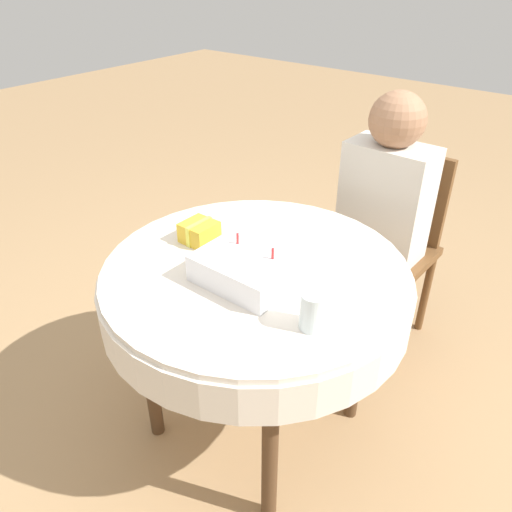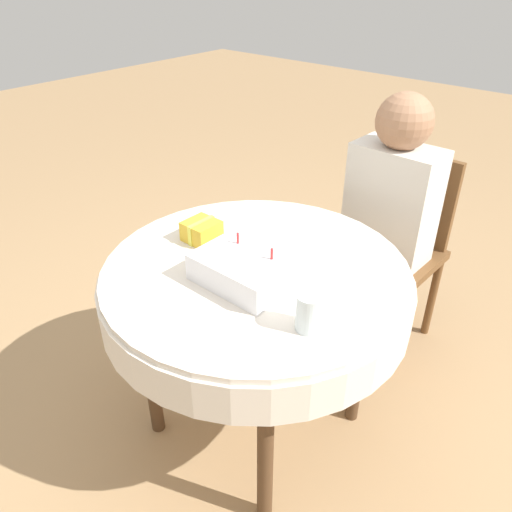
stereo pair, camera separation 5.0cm
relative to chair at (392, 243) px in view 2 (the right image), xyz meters
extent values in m
plane|color=#A37F56|center=(-0.08, -0.83, -0.48)|extent=(12.00, 12.00, 0.00)
cylinder|color=silver|center=(-0.08, -0.83, 0.24)|extent=(0.98, 0.98, 0.02)
cylinder|color=silver|center=(-0.08, -0.83, 0.17)|extent=(1.00, 1.00, 0.13)
cylinder|color=#4C331E|center=(-0.35, -1.10, -0.12)|extent=(0.05, 0.05, 0.71)
cylinder|color=#4C331E|center=(0.19, -1.10, -0.12)|extent=(0.05, 0.05, 0.71)
cylinder|color=#4C331E|center=(-0.35, -0.56, -0.12)|extent=(0.05, 0.05, 0.71)
cylinder|color=#4C331E|center=(0.19, -0.56, -0.12)|extent=(0.05, 0.05, 0.71)
cube|color=brown|center=(0.00, -0.07, -0.04)|extent=(0.44, 0.44, 0.04)
cube|color=brown|center=(0.00, 0.13, 0.18)|extent=(0.38, 0.04, 0.41)
cylinder|color=brown|center=(-0.19, -0.25, -0.27)|extent=(0.04, 0.04, 0.42)
cylinder|color=brown|center=(0.18, -0.26, -0.27)|extent=(0.04, 0.04, 0.42)
cylinder|color=brown|center=(-0.18, 0.12, -0.27)|extent=(0.04, 0.04, 0.42)
cylinder|color=brown|center=(0.19, 0.11, -0.27)|extent=(0.04, 0.04, 0.42)
cylinder|color=#9E7051|center=(-0.09, -0.21, -0.25)|extent=(0.09, 0.09, 0.46)
cylinder|color=#9E7051|center=(0.08, -0.22, -0.25)|extent=(0.09, 0.09, 0.46)
cube|color=beige|center=(0.00, -0.07, 0.22)|extent=(0.36, 0.20, 0.48)
sphere|color=#9E7051|center=(0.00, -0.07, 0.56)|extent=(0.22, 0.22, 0.22)
cube|color=white|center=(-0.05, -0.88, 0.30)|extent=(0.29, 0.29, 0.09)
cylinder|color=red|center=(0.02, -0.87, 0.36)|extent=(0.01, 0.01, 0.04)
cylinder|color=red|center=(-0.12, -0.87, 0.36)|extent=(0.01, 0.01, 0.04)
cylinder|color=silver|center=(0.22, -0.97, 0.31)|extent=(0.07, 0.07, 0.11)
cube|color=gold|center=(-0.33, -0.83, 0.29)|extent=(0.11, 0.11, 0.07)
cube|color=#EAE54C|center=(-0.33, -0.83, 0.29)|extent=(0.02, 0.11, 0.08)
camera|label=1|loc=(0.75, -1.87, 1.12)|focal=35.00mm
camera|label=2|loc=(0.79, -1.84, 1.12)|focal=35.00mm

